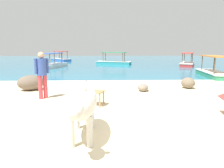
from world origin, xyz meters
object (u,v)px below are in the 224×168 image
boat_green (214,72)px  boat_blue (61,59)px  bottle (86,86)px  person_standing (42,72)px  boat_white (52,64)px  cow (82,102)px  low_bench_table (91,93)px  boat_teal (114,62)px  boat_red (187,63)px

boat_green → boat_blue: bearing=46.8°
bottle → person_standing: 1.82m
person_standing → boat_white: 11.98m
cow → low_bench_table: 2.39m
boat_blue → boat_green: bearing=-0.2°
low_bench_table → bottle: bearing=166.5°
boat_teal → boat_red: bearing=3.2°
bottle → boat_blue: boat_blue is taller
boat_white → boat_teal: bearing=135.1°
low_bench_table → boat_green: boat_green is taller
boat_blue → boat_teal: same height
bottle → boat_blue: (-5.31, 21.59, -0.33)m
low_bench_table → boat_green: bearing=58.9°
low_bench_table → boat_teal: bearing=103.1°
boat_blue → boat_teal: size_ratio=0.93×
boat_red → boat_green: bearing=-164.5°
bottle → low_bench_table: bearing=-31.5°
boat_red → boat_green: (-1.37, -7.56, 0.00)m
bottle → boat_white: boat_white is taller
boat_white → cow: bearing=31.6°
low_bench_table → boat_red: 16.13m
low_bench_table → boat_white: boat_white is taller
cow → boat_blue: 24.67m
person_standing → boat_teal: (3.12, 14.91, -0.70)m
cow → bottle: size_ratio=6.72×
bottle → boat_red: bearing=57.6°
bottle → boat_red: 16.13m
boat_blue → boat_teal: 9.01m
boat_blue → boat_teal: (6.84, -5.86, 0.00)m
person_standing → boat_blue: 21.11m
cow → low_bench_table: (0.02, 2.36, -0.36)m
bottle → boat_teal: (1.54, 15.73, -0.33)m
low_bench_table → boat_teal: boat_teal is taller
boat_white → person_standing: bearing=28.0°
boat_green → boat_white: 13.13m
person_standing → boat_blue: person_standing is taller
bottle → boat_green: 9.48m
bottle → person_standing: (-1.58, 0.82, 0.37)m
person_standing → boat_blue: size_ratio=0.45×
person_standing → boat_green: size_ratio=0.43×
person_standing → boat_green: (8.86, 5.24, -0.70)m
boat_green → boat_white: size_ratio=0.99×
cow → bottle: bearing=-178.0°
boat_red → low_bench_table: bearing=174.0°
boat_teal → person_standing: bearing=-82.1°
boat_blue → person_standing: bearing=-29.1°
cow → boat_teal: boat_teal is taller
cow → boat_red: size_ratio=0.52×
low_bench_table → bottle: 0.27m
boat_teal → boat_white: bearing=-130.7°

